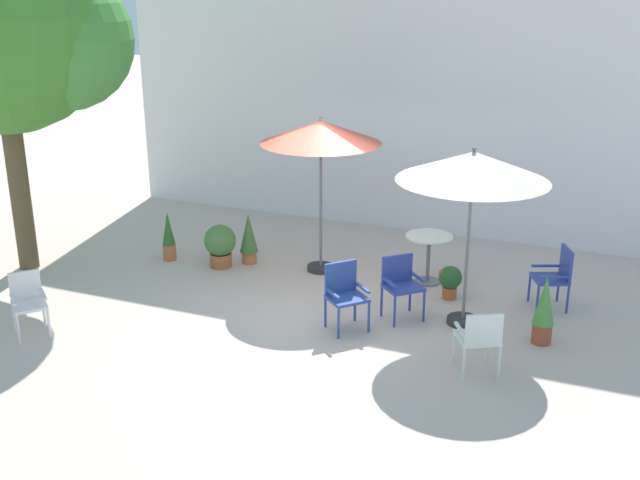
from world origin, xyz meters
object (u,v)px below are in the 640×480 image
(patio_chair_0, at_px, (556,274))
(potted_plant_2, at_px, (249,237))
(patio_umbrella_0, at_px, (473,168))
(potted_plant_0, at_px, (544,309))
(shade_tree, at_px, (1,14))
(patio_chair_4, at_px, (28,299))
(patio_chair_3, at_px, (401,282))
(potted_plant_4, at_px, (220,244))
(cafe_table_0, at_px, (429,250))
(patio_chair_1, at_px, (344,291))
(patio_chair_2, at_px, (480,336))
(potted_plant_1, at_px, (169,236))
(potted_plant_3, at_px, (450,280))
(patio_umbrella_1, at_px, (321,134))

(patio_chair_0, distance_m, potted_plant_2, 4.92)
(patio_umbrella_0, bearing_deg, potted_plant_0, -10.02)
(shade_tree, height_order, patio_chair_4, shade_tree)
(patio_chair_3, bearing_deg, potted_plant_4, 167.12)
(patio_chair_0, distance_m, potted_plant_4, 5.29)
(patio_chair_4, relative_size, potted_plant_2, 0.99)
(potted_plant_4, bearing_deg, patio_chair_3, -12.88)
(cafe_table_0, bearing_deg, patio_chair_1, -107.56)
(patio_chair_2, xyz_separation_m, potted_plant_1, (-5.62, 1.91, -0.08))
(shade_tree, bearing_deg, cafe_table_0, 16.49)
(patio_chair_3, bearing_deg, shade_tree, -175.92)
(patio_umbrella_0, bearing_deg, patio_chair_0, 43.57)
(patio_chair_2, relative_size, potted_plant_3, 1.66)
(patio_chair_2, distance_m, potted_plant_1, 5.93)
(patio_chair_1, bearing_deg, potted_plant_1, 160.13)
(patio_chair_2, xyz_separation_m, potted_plant_3, (-0.85, 2.11, -0.20))
(shade_tree, distance_m, potted_plant_2, 5.04)
(patio_chair_3, relative_size, potted_plant_3, 1.76)
(patio_umbrella_1, bearing_deg, patio_chair_3, -35.81)
(patio_umbrella_1, height_order, potted_plant_4, patio_umbrella_1)
(patio_chair_1, bearing_deg, shade_tree, 178.19)
(patio_chair_3, height_order, potted_plant_3, patio_chair_3)
(patio_chair_1, relative_size, potted_plant_3, 1.82)
(patio_chair_2, bearing_deg, patio_chair_3, 138.29)
(patio_chair_4, distance_m, potted_plant_4, 3.35)
(potted_plant_1, height_order, potted_plant_4, potted_plant_1)
(patio_umbrella_0, xyz_separation_m, patio_chair_4, (-5.31, -2.52, -1.72))
(cafe_table_0, bearing_deg, potted_plant_2, -174.32)
(patio_chair_3, bearing_deg, potted_plant_0, -1.83)
(shade_tree, relative_size, cafe_table_0, 7.43)
(potted_plant_0, bearing_deg, patio_chair_3, 178.17)
(potted_plant_4, bearing_deg, patio_chair_1, -26.89)
(cafe_table_0, xyz_separation_m, patio_chair_4, (-4.47, -3.79, -0.05))
(cafe_table_0, bearing_deg, shade_tree, -163.51)
(patio_chair_0, bearing_deg, potted_plant_2, -179.16)
(patio_chair_2, xyz_separation_m, patio_chair_3, (-1.34, 1.20, 0.04))
(patio_chair_0, relative_size, potted_plant_4, 1.27)
(patio_chair_0, height_order, patio_chair_3, patio_chair_0)
(shade_tree, relative_size, patio_chair_3, 6.51)
(potted_plant_0, relative_size, potted_plant_2, 1.09)
(cafe_table_0, bearing_deg, patio_chair_0, -6.62)
(patio_umbrella_0, bearing_deg, patio_chair_1, -153.31)
(patio_umbrella_0, distance_m, patio_chair_1, 2.35)
(patio_chair_4, distance_m, potted_plant_3, 5.94)
(patio_chair_2, distance_m, potted_plant_3, 2.28)
(patio_umbrella_0, bearing_deg, patio_chair_3, -171.63)
(patio_umbrella_0, xyz_separation_m, patio_chair_0, (1.09, 1.04, -1.69))
(potted_plant_0, bearing_deg, patio_chair_4, -159.94)
(patio_umbrella_1, bearing_deg, patio_chair_1, -59.02)
(patio_umbrella_1, bearing_deg, potted_plant_2, -173.35)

